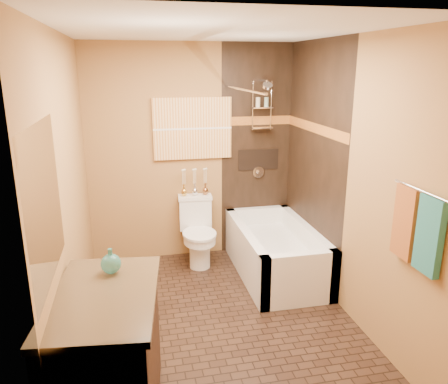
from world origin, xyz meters
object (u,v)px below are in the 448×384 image
object	(u,v)px
bathtub	(275,255)
vanity	(108,358)
sunset_painting	(193,129)
toilet	(198,231)

from	to	relation	value
bathtub	vanity	size ratio (longest dim) A/B	1.37
sunset_painting	toilet	bearing A→B (deg)	-90.00
bathtub	vanity	xyz separation A→B (m)	(-1.72, -1.75, 0.24)
sunset_painting	bathtub	size ratio (longest dim) A/B	0.60
sunset_painting	bathtub	xyz separation A→B (m)	(0.79, -0.73, -1.33)
toilet	bathtub	bearing A→B (deg)	-26.12
sunset_painting	toilet	world-z (taller)	sunset_painting
bathtub	vanity	bearing A→B (deg)	-134.58
toilet	sunset_painting	bearing A→B (deg)	94.29
bathtub	toilet	xyz separation A→B (m)	(-0.79, 0.47, 0.17)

